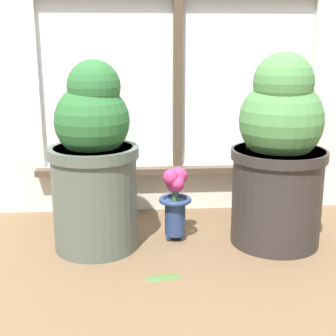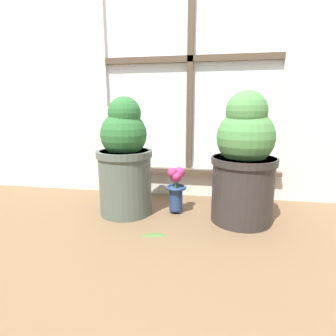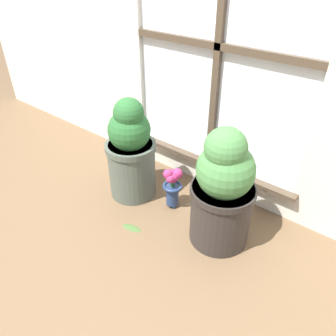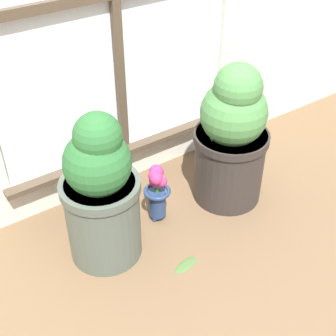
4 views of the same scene
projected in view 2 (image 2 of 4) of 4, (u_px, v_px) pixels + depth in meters
ground_plane at (171, 248)px, 1.04m from camera, size 10.00×10.00×0.00m
potted_plant_left at (125, 160)px, 1.34m from camera, size 0.29×0.29×0.60m
potted_plant_right at (244, 162)px, 1.24m from camera, size 0.31×0.31×0.63m
flower_vase at (176, 186)px, 1.37m from camera, size 0.11×0.11×0.25m
fallen_leaf at (154, 234)px, 1.15m from camera, size 0.12×0.06×0.01m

